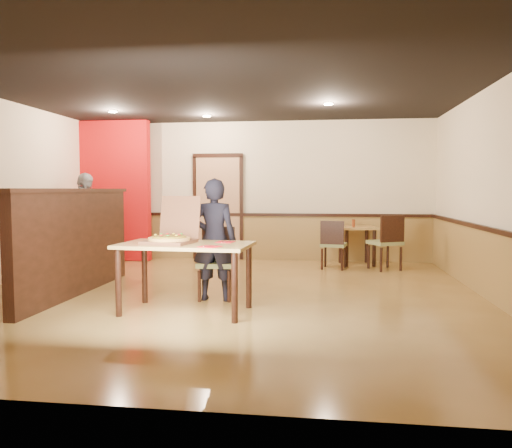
# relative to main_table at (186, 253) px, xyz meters

# --- Properties ---
(floor) EXTENTS (7.00, 7.00, 0.00)m
(floor) POSITION_rel_main_table_xyz_m (0.25, 0.96, -0.70)
(floor) COLOR #B68B46
(floor) RESTS_ON ground
(ceiling) EXTENTS (7.00, 7.00, 0.00)m
(ceiling) POSITION_rel_main_table_xyz_m (0.25, 0.96, 2.10)
(ceiling) COLOR black
(ceiling) RESTS_ON wall_back
(wall_back) EXTENTS (7.00, 0.00, 7.00)m
(wall_back) POSITION_rel_main_table_xyz_m (0.25, 4.46, 0.70)
(wall_back) COLOR #F7E7C1
(wall_back) RESTS_ON floor
(wall_right) EXTENTS (0.00, 7.00, 7.00)m
(wall_right) POSITION_rel_main_table_xyz_m (3.75, 0.96, 0.70)
(wall_right) COLOR #F7E7C1
(wall_right) RESTS_ON floor
(wainscot_back) EXTENTS (7.00, 0.04, 0.90)m
(wainscot_back) POSITION_rel_main_table_xyz_m (0.25, 4.43, -0.25)
(wainscot_back) COLOR olive
(wainscot_back) RESTS_ON floor
(chair_rail_back) EXTENTS (7.00, 0.06, 0.06)m
(chair_rail_back) POSITION_rel_main_table_xyz_m (0.25, 4.41, 0.22)
(chair_rail_back) COLOR black
(chair_rail_back) RESTS_ON wall_back
(wainscot_right) EXTENTS (0.04, 7.00, 0.90)m
(wainscot_right) POSITION_rel_main_table_xyz_m (3.72, 0.96, -0.25)
(wainscot_right) COLOR olive
(wainscot_right) RESTS_ON floor
(chair_rail_right) EXTENTS (0.06, 7.00, 0.06)m
(chair_rail_right) POSITION_rel_main_table_xyz_m (3.70, 0.96, 0.22)
(chair_rail_right) COLOR black
(chair_rail_right) RESTS_ON wall_right
(back_door) EXTENTS (0.90, 0.06, 2.10)m
(back_door) POSITION_rel_main_table_xyz_m (-0.55, 4.42, 0.35)
(back_door) COLOR tan
(back_door) RESTS_ON wall_back
(booth_partition) EXTENTS (0.20, 3.10, 1.44)m
(booth_partition) POSITION_rel_main_table_xyz_m (-1.75, 0.76, 0.04)
(booth_partition) COLOR black
(booth_partition) RESTS_ON floor
(red_accent_panel) EXTENTS (1.60, 0.20, 2.78)m
(red_accent_panel) POSITION_rel_main_table_xyz_m (-2.65, 3.96, 0.70)
(red_accent_panel) COLOR #BB0D0F
(red_accent_panel) RESTS_ON floor
(spot_a) EXTENTS (0.14, 0.14, 0.02)m
(spot_a) POSITION_rel_main_table_xyz_m (-2.05, 2.76, 2.08)
(spot_a) COLOR #FFE8B2
(spot_a) RESTS_ON ceiling
(spot_b) EXTENTS (0.14, 0.14, 0.02)m
(spot_b) POSITION_rel_main_table_xyz_m (-0.55, 3.46, 2.08)
(spot_b) COLOR #FFE8B2
(spot_b) RESTS_ON ceiling
(spot_c) EXTENTS (0.14, 0.14, 0.02)m
(spot_c) POSITION_rel_main_table_xyz_m (1.65, 2.46, 2.08)
(spot_c) COLOR #FFE8B2
(spot_c) RESTS_ON ceiling
(main_table) EXTENTS (1.57, 0.97, 0.81)m
(main_table) POSITION_rel_main_table_xyz_m (0.00, 0.00, 0.00)
(main_table) COLOR tan
(main_table) RESTS_ON floor
(diner_chair) EXTENTS (0.49, 0.49, 0.93)m
(diner_chair) POSITION_rel_main_table_xyz_m (0.20, 0.81, -0.19)
(diner_chair) COLOR olive
(diner_chair) RESTS_ON floor
(side_chair_left) EXTENTS (0.50, 0.50, 0.88)m
(side_chair_left) POSITION_rel_main_table_xyz_m (1.77, 3.40, -0.22)
(side_chair_left) COLOR olive
(side_chair_left) RESTS_ON floor
(side_chair_right) EXTENTS (0.65, 0.65, 0.98)m
(side_chair_right) POSITION_rel_main_table_xyz_m (2.71, 3.40, -0.16)
(side_chair_right) COLOR olive
(side_chair_right) RESTS_ON floor
(side_table) EXTENTS (0.79, 0.79, 0.73)m
(side_table) POSITION_rel_main_table_xyz_m (2.23, 4.01, -0.15)
(side_table) COLOR tan
(side_table) RESTS_ON floor
(diner) EXTENTS (0.58, 0.39, 1.57)m
(diner) POSITION_rel_main_table_xyz_m (0.20, 0.66, 0.09)
(diner) COLOR black
(diner) RESTS_ON floor
(passerby) EXTENTS (0.61, 1.08, 1.74)m
(passerby) POSITION_rel_main_table_xyz_m (-2.75, 3.03, 0.17)
(passerby) COLOR #94969D
(passerby) RESTS_ON floor
(pizza_box) EXTENTS (0.60, 0.68, 0.54)m
(pizza_box) POSITION_rel_main_table_xyz_m (-0.17, 0.02, 0.18)
(pizza_box) COLOR brown
(pizza_box) RESTS_ON main_table
(pizza) EXTENTS (0.50, 0.50, 0.03)m
(pizza) POSITION_rel_main_table_xyz_m (-0.18, -0.04, 0.16)
(pizza) COLOR #F1B357
(pizza) RESTS_ON pizza_box
(napkin_near) EXTENTS (0.27, 0.27, 0.01)m
(napkin_near) POSITION_rel_main_table_xyz_m (0.36, -0.31, 0.11)
(napkin_near) COLOR red
(napkin_near) RESTS_ON main_table
(napkin_far) EXTENTS (0.22, 0.22, 0.01)m
(napkin_far) POSITION_rel_main_table_xyz_m (0.43, 0.19, 0.11)
(napkin_far) COLOR red
(napkin_far) RESTS_ON main_table
(condiment) EXTENTS (0.06, 0.06, 0.14)m
(condiment) POSITION_rel_main_table_xyz_m (2.16, 3.95, 0.10)
(condiment) COLOR maroon
(condiment) RESTS_ON side_table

